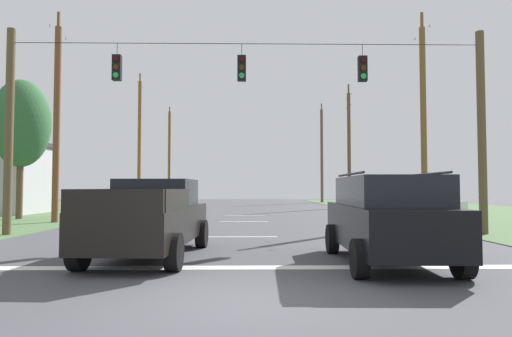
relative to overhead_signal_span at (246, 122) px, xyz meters
The scene contains 17 objects.
ground_plane 10.37m from the overhead_signal_span, 90.94° to the right, with size 120.00×120.00×0.00m, color #47474C.
stop_bar_stripe 7.80m from the overhead_signal_span, 91.35° to the right, with size 15.01×0.45×0.01m, color white.
lane_dash_0 4.21m from the overhead_signal_span, 104.74° to the right, with size 0.15×2.50×0.01m, color white.
lane_dash_1 7.67m from the overhead_signal_span, 91.38° to the left, with size 0.15×2.50×0.01m, color white.
lane_dash_2 12.18m from the overhead_signal_span, 90.78° to the left, with size 0.15×2.50×0.01m, color white.
overhead_signal_span is the anchor object (origin of this frame).
pickup_truck 6.42m from the overhead_signal_span, 115.09° to the right, with size 2.50×5.49×1.95m.
suv_black 7.68m from the overhead_signal_span, 62.76° to the right, with size 2.33×4.86×2.05m.
distant_car_crossing_white 12.61m from the overhead_signal_span, 39.07° to the left, with size 4.35×2.12×1.52m.
distant_car_oncoming 18.07m from the overhead_signal_span, 49.59° to the left, with size 4.36×2.14×1.52m.
utility_pole_mid_right 10.88m from the overhead_signal_span, 33.75° to the left, with size 0.30×1.97×10.78m.
utility_pole_far_right 23.68m from the overhead_signal_span, 68.09° to the left, with size 0.30×1.99×10.80m.
utility_pole_near_left 36.22m from the overhead_signal_span, 76.20° to the left, with size 0.33×1.84×11.66m.
utility_pole_far_left 11.15m from the overhead_signal_span, 148.65° to the left, with size 0.32×1.94×10.58m.
utility_pole_distant_right 23.34m from the overhead_signal_span, 113.40° to the left, with size 0.29×1.82×11.54m.
utility_pole_distant_left 36.35m from the overhead_signal_span, 104.65° to the left, with size 0.30×1.66×11.22m.
tree_roadside_right 15.02m from the overhead_signal_span, 146.65° to the left, with size 3.08×3.08×7.72m.
Camera 1 is at (0.25, -6.73, 1.73)m, focal length 30.97 mm.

